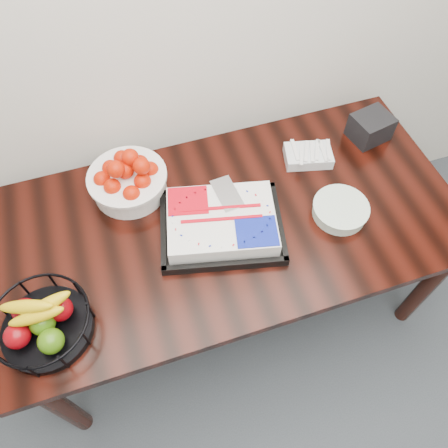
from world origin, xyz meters
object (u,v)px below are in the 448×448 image
object	(u,v)px
cake_tray	(221,223)
plate_stack	(340,210)
table	(231,231)
napkin_box	(370,127)
tangerine_bowl	(127,177)
fruit_basket	(42,323)

from	to	relation	value
cake_tray	plate_stack	size ratio (longest dim) A/B	2.43
table	plate_stack	bearing A→B (deg)	-15.01
table	plate_stack	world-z (taller)	plate_stack
napkin_box	tangerine_bowl	bearing A→B (deg)	178.30
plate_stack	cake_tray	bearing A→B (deg)	170.40
fruit_basket	plate_stack	bearing A→B (deg)	6.21
cake_tray	fruit_basket	world-z (taller)	fruit_basket
tangerine_bowl	plate_stack	world-z (taller)	tangerine_bowl
table	napkin_box	size ratio (longest dim) A/B	11.36
fruit_basket	cake_tray	bearing A→B (deg)	16.66
fruit_basket	napkin_box	bearing A→B (deg)	17.85
tangerine_bowl	plate_stack	xyz separation A→B (m)	(0.75, -0.37, -0.06)
tangerine_bowl	fruit_basket	xyz separation A→B (m)	(-0.38, -0.49, -0.02)
table	fruit_basket	world-z (taller)	fruit_basket
table	napkin_box	bearing A→B (deg)	17.85
cake_tray	napkin_box	bearing A→B (deg)	18.87
cake_tray	tangerine_bowl	xyz separation A→B (m)	(-0.29, 0.29, 0.04)
cake_tray	plate_stack	bearing A→B (deg)	-9.60
fruit_basket	plate_stack	distance (m)	1.13
table	cake_tray	bearing A→B (deg)	-148.19
tangerine_bowl	napkin_box	distance (m)	1.06
cake_tray	plate_stack	xyz separation A→B (m)	(0.46, -0.08, -0.02)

